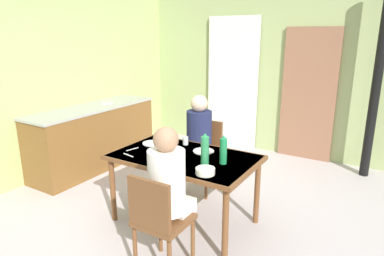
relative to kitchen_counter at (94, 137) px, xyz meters
The scene contains 24 objects.
ground_plane 1.99m from the kitchen_counter, 21.00° to the right, with size 7.15×7.15×0.00m, color #BFB2B8.
wall_back 2.87m from the kitchen_counter, 48.70° to the left, with size 4.47×0.10×2.60m, color #A1B274.
wall_left 0.91m from the kitchen_counter, behind, with size 0.10×4.13×2.60m, color #A5B66F.
door_wooden 3.26m from the kitchen_counter, 37.98° to the left, with size 0.80×0.05×2.00m, color #906047.
stove_pipe_column 3.93m from the kitchen_counter, 26.41° to the left, with size 0.12×0.12×2.60m, color black.
curtain_panel 2.42m from the kitchen_counter, 56.94° to the left, with size 0.90×0.03×2.18m, color white.
kitchen_counter is the anchor object (origin of this frame).
dining_table 2.06m from the kitchen_counter, 17.38° to the right, with size 1.43×0.87×0.73m.
chair_near_diner 2.63m from the kitchen_counter, 32.23° to the right, with size 0.40×0.40×0.87m.
chair_far_diner 1.75m from the kitchen_counter, ahead, with size 0.40×0.40×0.87m.
person_near_diner 2.58m from the kitchen_counter, 29.65° to the right, with size 0.30×0.37×0.77m.
person_far_diner 1.77m from the kitchen_counter, ahead, with size 0.30×0.37×0.77m.
water_bottle_green_near 2.49m from the kitchen_counter, 14.17° to the right, with size 0.07×0.07×0.28m.
water_bottle_green_far 2.42m from the kitchen_counter, 18.09° to the right, with size 0.07×0.07×0.31m.
serving_bowl_center 2.55m from the kitchen_counter, 20.97° to the right, with size 0.17×0.17×0.06m, color white.
dinner_plate_near_left 1.56m from the kitchen_counter, 18.27° to the right, with size 0.22×0.22×0.01m, color white.
dinner_plate_near_right 2.13m from the kitchen_counter, 11.30° to the right, with size 0.21×0.21×0.01m, color white.
dinner_plate_far_center 1.83m from the kitchen_counter, 19.54° to the right, with size 0.21×0.21×0.01m, color white.
drinking_glass_by_near_diner 1.84m from the kitchen_counter, ahead, with size 0.06×0.06×0.09m, color silver.
drinking_glass_by_far_diner 1.94m from the kitchen_counter, 24.19° to the right, with size 0.06×0.06×0.09m, color silver.
bread_plate_sliced 2.12m from the kitchen_counter, 25.37° to the right, with size 0.19×0.19×0.02m, color #DBB77A.
cutlery_knife_near 1.75m from the kitchen_counter, 31.32° to the right, with size 0.15×0.02×0.00m, color silver.
cutlery_fork_near 1.66m from the kitchen_counter, 11.34° to the right, with size 0.15×0.02×0.00m, color silver.
cutlery_knife_far 1.60m from the kitchen_counter, 27.96° to the right, with size 0.15×0.02×0.00m, color silver.
Camera 1 is at (1.89, -2.60, 1.91)m, focal length 31.84 mm.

